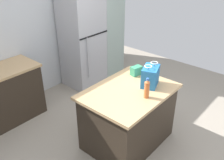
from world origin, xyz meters
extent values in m
plane|color=#9E9384|center=(0.00, 0.00, 0.00)|extent=(6.19, 6.19, 0.00)
cube|color=silver|center=(0.00, 2.21, 1.25)|extent=(5.16, 0.10, 2.50)
cube|color=#33281E|center=(-0.04, 0.02, 0.41)|extent=(1.16, 0.84, 0.83)
cube|color=tan|center=(-0.04, 0.02, 0.85)|extent=(1.24, 0.92, 0.04)
cube|color=#B7B7BC|center=(0.81, 1.82, 0.89)|extent=(0.73, 0.63, 1.78)
cube|color=black|center=(0.81, 1.49, 1.10)|extent=(0.72, 0.01, 0.02)
cylinder|color=#B7B7BC|center=(0.61, 1.47, 0.71)|extent=(0.02, 0.02, 0.80)
cube|color=#9EB2A8|center=(1.48, 1.82, 1.08)|extent=(0.56, 0.60, 2.16)
cube|color=#236BAD|center=(0.25, -0.11, 1.00)|extent=(0.35, 0.29, 0.27)
torus|color=white|center=(0.18, -0.11, 1.18)|extent=(0.13, 0.13, 0.01)
torus|color=white|center=(0.33, -0.11, 1.18)|extent=(0.13, 0.13, 0.01)
cube|color=#388E66|center=(0.39, 0.22, 0.93)|extent=(0.18, 0.13, 0.13)
cylinder|color=#C66633|center=(-0.04, -0.25, 0.98)|extent=(0.07, 0.07, 0.22)
cone|color=#C66633|center=(-0.04, -0.25, 1.10)|extent=(0.06, 0.06, 0.03)
cylinder|color=blue|center=(-0.04, -0.25, 1.13)|extent=(0.03, 0.03, 0.02)
camera|label=1|loc=(-2.33, -1.65, 2.54)|focal=39.75mm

